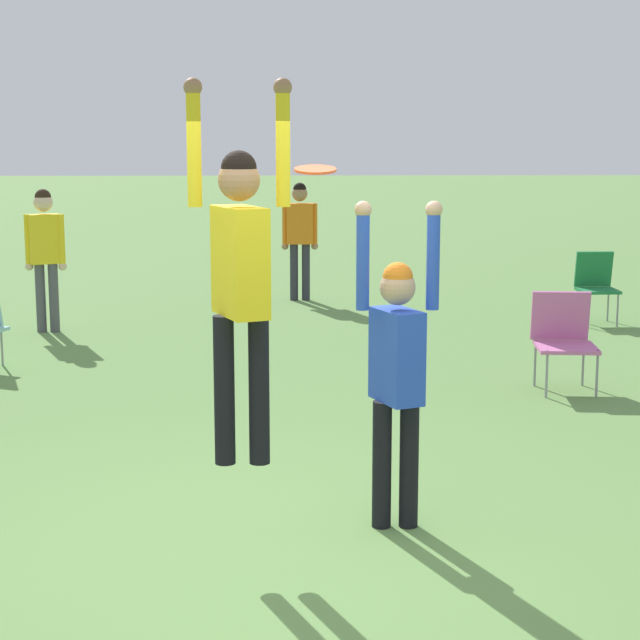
{
  "coord_description": "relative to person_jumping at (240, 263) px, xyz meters",
  "views": [
    {
      "loc": [
        0.11,
        -5.92,
        2.42
      ],
      "look_at": [
        0.31,
        0.56,
        1.3
      ],
      "focal_mm": 60.0,
      "sensor_mm": 36.0,
      "label": 1
    }
  ],
  "objects": [
    {
      "name": "camping_chair_5",
      "position": [
        4.29,
        7.68,
        -1.17
      ],
      "size": [
        0.49,
        0.53,
        0.93
      ],
      "rotation": [
        0.0,
        0.0,
        3.16
      ],
      "color": "gray",
      "rests_on": "ground_plane"
    },
    {
      "name": "ground_plane",
      "position": [
        0.15,
        -0.06,
        -1.71
      ],
      "size": [
        120.0,
        120.0,
        0.0
      ],
      "primitive_type": "plane",
      "color": "#608C47"
    },
    {
      "name": "person_jumping",
      "position": [
        0.0,
        0.0,
        0.0
      ],
      "size": [
        0.6,
        0.49,
        2.19
      ],
      "rotation": [
        0.0,
        0.0,
        1.96
      ],
      "color": "black",
      "rests_on": "ground_plane"
    },
    {
      "name": "frisbee",
      "position": [
        0.43,
        0.38,
        0.51
      ],
      "size": [
        0.25,
        0.25,
        0.05
      ],
      "color": "#E04C23"
    },
    {
      "name": "person_defending",
      "position": [
        0.93,
        0.38,
        -0.64
      ],
      "size": [
        0.53,
        0.42,
        2.04
      ],
      "rotation": [
        0.0,
        0.0,
        -1.18
      ],
      "color": "black",
      "rests_on": "ground_plane"
    },
    {
      "name": "person_spectator_near",
      "position": [
        -2.72,
        7.24,
        -0.64
      ],
      "size": [
        0.52,
        0.33,
        1.78
      ],
      "rotation": [
        0.0,
        0.0,
        0.42
      ],
      "color": "#4C4C51",
      "rests_on": "ground_plane"
    },
    {
      "name": "camping_chair_0",
      "position": [
        2.92,
        4.02,
        -1.17
      ],
      "size": [
        0.61,
        0.65,
        0.94
      ],
      "rotation": [
        0.0,
        0.0,
        3.05
      ],
      "color": "gray",
      "rests_on": "ground_plane"
    },
    {
      "name": "person_spectator_far",
      "position": [
        0.46,
        9.74,
        -0.67
      ],
      "size": [
        0.54,
        0.23,
        1.74
      ],
      "rotation": [
        0.0,
        0.0,
        0.0
      ],
      "color": "#2D2D38",
      "rests_on": "ground_plane"
    }
  ]
}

